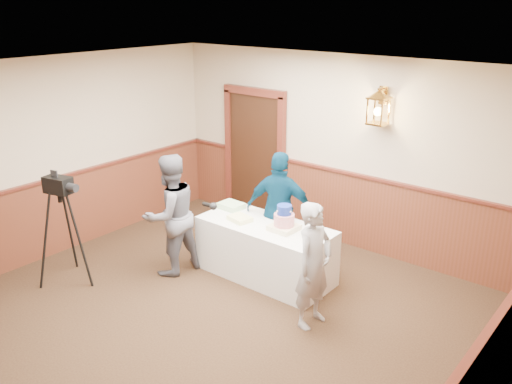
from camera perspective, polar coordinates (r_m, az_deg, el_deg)
ground at (r=6.08m, az=-9.22°, el=-15.82°), size 7.00×7.00×0.00m
room_shell at (r=5.67m, az=-7.03°, el=-0.97°), size 6.02×7.02×2.81m
display_table at (r=7.19m, az=1.01°, el=-6.16°), size 1.80×0.80×0.75m
tiered_cake at (r=6.82m, az=2.98°, el=-3.00°), size 0.33×0.33×0.34m
sheet_cake_yellow at (r=7.13m, az=-1.72°, el=-2.81°), size 0.33×0.28×0.06m
sheet_cake_green at (r=7.54m, az=-2.62°, el=-1.45°), size 0.34×0.28×0.08m
interviewer at (r=7.22m, az=-8.99°, el=-2.41°), size 1.50×0.88×1.64m
baker at (r=6.06m, az=6.09°, el=-7.68°), size 0.38×0.55×1.47m
assistant_p at (r=7.30m, az=2.57°, el=-1.98°), size 1.03×0.68×1.63m
tv_camera_rig at (r=7.39m, az=-19.49°, el=-4.33°), size 0.56×0.52×1.43m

